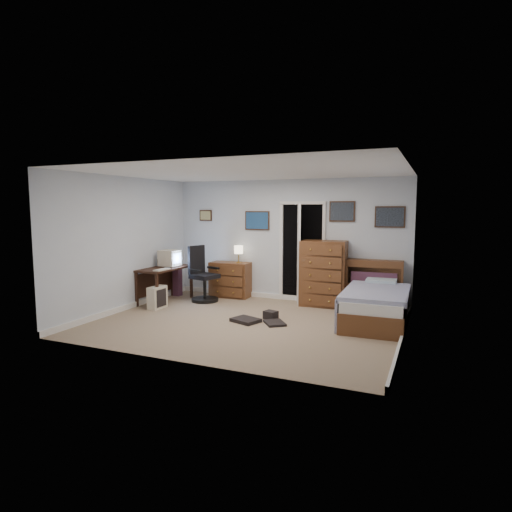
% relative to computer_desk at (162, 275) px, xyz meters
% --- Properties ---
extents(floor, '(5.00, 4.00, 0.02)m').
position_rel_computer_desk_xyz_m(floor, '(2.29, -0.81, -0.56)').
color(floor, '#9E886D').
rests_on(floor, ground).
extents(computer_desk, '(0.61, 1.25, 0.71)m').
position_rel_computer_desk_xyz_m(computer_desk, '(0.00, 0.00, 0.00)').
color(computer_desk, black).
rests_on(computer_desk, floor).
extents(crt_monitor, '(0.38, 0.35, 0.34)m').
position_rel_computer_desk_xyz_m(crt_monitor, '(0.11, 0.15, 0.34)').
color(crt_monitor, beige).
rests_on(crt_monitor, computer_desk).
extents(keyboard, '(0.16, 0.38, 0.02)m').
position_rel_computer_desk_xyz_m(keyboard, '(0.27, -0.35, 0.18)').
color(keyboard, beige).
rests_on(keyboard, computer_desk).
extents(pc_tower, '(0.21, 0.41, 0.43)m').
position_rel_computer_desk_xyz_m(pc_tower, '(0.29, -0.55, -0.33)').
color(pc_tower, beige).
rests_on(pc_tower, floor).
extents(office_chair, '(0.68, 0.68, 1.14)m').
position_rel_computer_desk_xyz_m(office_chair, '(0.74, 0.37, -0.11)').
color(office_chair, black).
rests_on(office_chair, floor).
extents(media_stack, '(0.15, 0.15, 0.76)m').
position_rel_computer_desk_xyz_m(media_stack, '(-0.03, 0.62, -0.17)').
color(media_stack, maroon).
rests_on(media_stack, floor).
extents(low_dresser, '(0.87, 0.47, 0.75)m').
position_rel_computer_desk_xyz_m(low_dresser, '(1.09, 0.97, -0.17)').
color(low_dresser, brown).
rests_on(low_dresser, floor).
extents(table_lamp, '(0.20, 0.20, 0.37)m').
position_rel_computer_desk_xyz_m(table_lamp, '(1.29, 0.97, 0.47)').
color(table_lamp, gold).
rests_on(table_lamp, low_dresser).
extents(doorway, '(0.96, 1.12, 2.05)m').
position_rel_computer_desk_xyz_m(doorway, '(2.63, 1.46, 0.45)').
color(doorway, black).
rests_on(doorway, floor).
extents(tall_dresser, '(0.90, 0.57, 1.29)m').
position_rel_computer_desk_xyz_m(tall_dresser, '(3.15, 0.94, 0.09)').
color(tall_dresser, brown).
rests_on(tall_dresser, floor).
extents(headboard_bookcase, '(1.06, 0.32, 0.94)m').
position_rel_computer_desk_xyz_m(headboard_bookcase, '(4.10, 1.05, -0.05)').
color(headboard_bookcase, brown).
rests_on(headboard_bookcase, floor).
extents(bed, '(1.08, 1.95, 0.63)m').
position_rel_computer_desk_xyz_m(bed, '(4.27, 0.05, -0.25)').
color(bed, brown).
rests_on(bed, floor).
extents(wall_posters, '(4.38, 0.04, 0.60)m').
position_rel_computer_desk_xyz_m(wall_posters, '(2.85, 1.17, 1.20)').
color(wall_posters, '#331E11').
rests_on(wall_posters, floor).
extents(floor_clutter, '(1.01, 0.71, 0.14)m').
position_rel_computer_desk_xyz_m(floor_clutter, '(2.46, -0.66, -0.51)').
color(floor_clutter, black).
rests_on(floor_clutter, floor).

